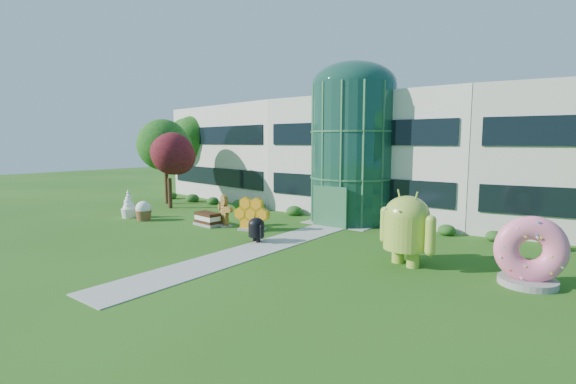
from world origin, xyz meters
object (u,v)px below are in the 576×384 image
Objects in this scene: android_black at (256,228)px; gingerbread at (224,210)px; donut at (530,250)px; android_green at (406,224)px.

android_black is 5.38m from gingerbread.
android_black is at bearing -2.80° from gingerbread.
gingerbread is (-4.90, 2.19, 0.25)m from android_black.
android_black is 0.59× the size of donut.
gingerbread is at bearing -163.40° from android_green.
android_green reaches higher than android_black.
android_black is at bearing -151.77° from android_green.
donut is at bearing 18.50° from gingerbread.
donut is 1.21× the size of gingerbread.
android_green is 13.54m from gingerbread.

